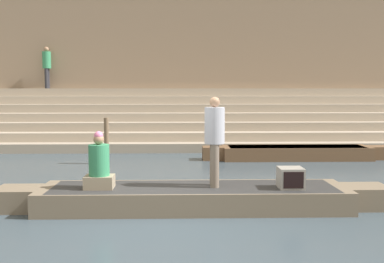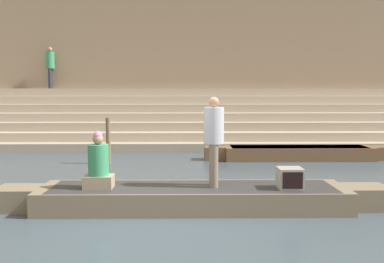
% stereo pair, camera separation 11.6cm
% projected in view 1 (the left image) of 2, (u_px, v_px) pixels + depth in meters
% --- Properties ---
extents(ground_plane, '(120.00, 120.00, 0.00)m').
position_uv_depth(ground_plane, '(155.00, 216.00, 7.73)').
color(ground_plane, '#3D4C56').
extents(ghat_steps, '(36.00, 4.35, 2.25)m').
position_uv_depth(ghat_steps, '(170.00, 124.00, 18.17)').
color(ghat_steps, tan).
rests_on(ghat_steps, ground).
extents(back_wall, '(34.20, 1.28, 8.95)m').
position_uv_depth(back_wall, '(170.00, 39.00, 19.98)').
color(back_wall, '#937A60').
rests_on(back_wall, ground).
extents(rowboat_main, '(7.12, 1.42, 0.41)m').
position_uv_depth(rowboat_main, '(194.00, 197.00, 8.18)').
color(rowboat_main, '#756651').
rests_on(rowboat_main, ground).
extents(person_standing, '(0.37, 0.37, 1.63)m').
position_uv_depth(person_standing, '(215.00, 135.00, 8.12)').
color(person_standing, '#756656').
rests_on(person_standing, rowboat_main).
extents(person_rowing, '(0.51, 0.40, 1.03)m').
position_uv_depth(person_rowing, '(99.00, 166.00, 7.99)').
color(person_rowing, gray).
rests_on(person_rowing, rowboat_main).
extents(tv_set, '(0.43, 0.44, 0.37)m').
position_uv_depth(tv_set, '(291.00, 178.00, 8.02)').
color(tv_set, '#9E998E').
rests_on(tv_set, rowboat_main).
extents(moored_boat_shore, '(5.88, 1.06, 0.41)m').
position_uv_depth(moored_boat_shore, '(296.00, 152.00, 14.07)').
color(moored_boat_shore, brown).
rests_on(moored_boat_shore, ground).
extents(mooring_post, '(0.14, 0.14, 1.36)m').
position_uv_depth(mooring_post, '(106.00, 141.00, 13.14)').
color(mooring_post, brown).
rests_on(mooring_post, ground).
extents(person_on_steps, '(0.36, 0.36, 1.76)m').
position_uv_depth(person_on_steps, '(47.00, 65.00, 19.05)').
color(person_on_steps, '#28282D').
rests_on(person_on_steps, ghat_steps).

